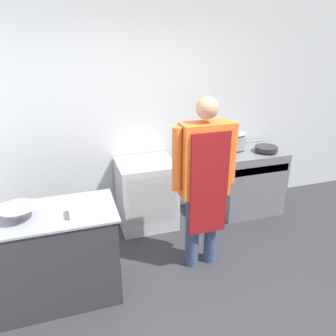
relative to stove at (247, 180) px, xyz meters
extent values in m
plane|color=#2D2D33|center=(-1.43, -1.61, -0.43)|extent=(14.00, 14.00, 0.00)
cube|color=silver|center=(-1.43, 0.40, 0.92)|extent=(8.00, 0.05, 2.70)
cube|color=#2D2D33|center=(-2.61, -0.94, 0.00)|extent=(1.29, 0.60, 0.86)
cube|color=gray|center=(-2.61, -0.94, 0.44)|extent=(1.34, 0.63, 0.02)
cube|color=slate|center=(0.00, 0.00, 0.00)|extent=(0.84, 0.64, 0.86)
cube|color=gray|center=(0.00, -0.30, 0.27)|extent=(0.77, 0.03, 0.10)
cube|color=gray|center=(0.00, 0.31, 0.44)|extent=(0.84, 0.03, 0.02)
cube|color=silver|center=(-1.41, 0.05, -0.01)|extent=(0.69, 0.61, 0.85)
cube|color=silver|center=(-1.41, -0.25, 0.03)|extent=(0.59, 0.02, 0.59)
cylinder|color=#38476B|center=(-1.16, -0.90, -0.02)|extent=(0.14, 0.14, 0.82)
cylinder|color=#38476B|center=(-0.95, -0.90, -0.02)|extent=(0.14, 0.14, 0.82)
cube|color=orange|center=(-1.06, -0.90, 0.74)|extent=(0.48, 0.22, 0.72)
cube|color=maroon|center=(-1.06, -1.02, 0.53)|extent=(0.38, 0.02, 1.03)
cylinder|color=orange|center=(-1.34, -0.90, 0.78)|extent=(0.09, 0.09, 0.61)
cylinder|color=orange|center=(-0.77, -0.90, 0.78)|extent=(0.09, 0.09, 0.61)
sphere|color=tan|center=(-1.06, -0.90, 1.24)|extent=(0.21, 0.21, 0.21)
cone|color=gray|center=(-2.73, -0.98, 0.50)|extent=(0.31, 0.31, 0.11)
cube|color=silver|center=(-2.26, -1.06, 0.49)|extent=(0.15, 0.15, 0.09)
cylinder|color=gray|center=(-0.19, 0.11, 0.54)|extent=(0.31, 0.31, 0.18)
ellipsoid|color=gray|center=(-0.19, 0.11, 0.65)|extent=(0.30, 0.30, 0.05)
cylinder|color=#262628|center=(0.17, -0.11, 0.48)|extent=(0.29, 0.29, 0.05)
camera|label=1|loc=(-2.28, -3.55, 1.84)|focal=35.00mm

